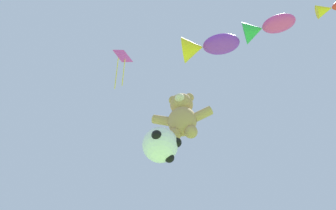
# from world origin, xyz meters

# --- Properties ---
(teddy_bear_kite) EXTENTS (2.01, 0.88, 2.04)m
(teddy_bear_kite) POSITION_xyz_m (1.83, 5.85, 10.05)
(teddy_bear_kite) COLOR tan
(soccer_ball_kite) EXTENTS (1.17, 1.16, 1.08)m
(soccer_ball_kite) POSITION_xyz_m (1.19, 5.64, 8.67)
(soccer_ball_kite) COLOR white
(fish_kite_violet) EXTENTS (2.15, 1.02, 1.01)m
(fish_kite_violet) POSITION_xyz_m (2.97, 5.35, 13.17)
(fish_kite_violet) COLOR purple
(fish_kite_magenta) EXTENTS (1.98, 1.00, 0.87)m
(fish_kite_magenta) POSITION_xyz_m (5.24, 5.24, 13.58)
(fish_kite_magenta) COLOR #E53F9E
(fish_kite_crimson) EXTENTS (1.61, 0.67, 0.54)m
(fish_kite_crimson) POSITION_xyz_m (7.94, 5.27, 14.21)
(fish_kite_crimson) COLOR red
(diamond_kite) EXTENTS (0.67, 0.74, 2.61)m
(diamond_kite) POSITION_xyz_m (-0.50, 5.66, 13.81)
(diamond_kite) COLOR #E53F9E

